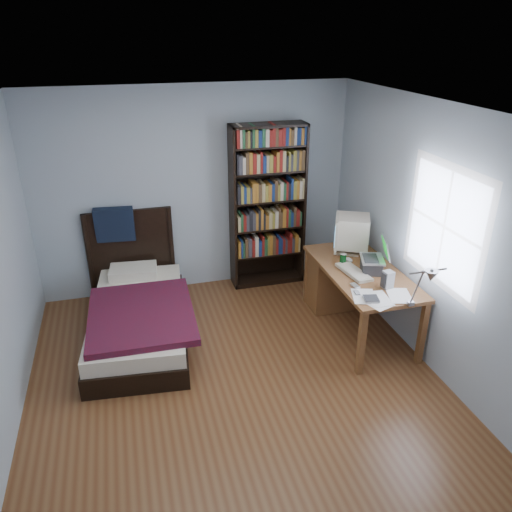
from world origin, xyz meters
name	(u,v)px	position (x,y,z in m)	size (l,w,h in m)	color
room	(238,264)	(0.03, 0.00, 1.25)	(4.20, 4.24, 2.50)	brown
desk	(343,279)	(1.51, 0.98, 0.41)	(0.75, 1.54, 0.73)	brown
crt_monitor	(350,232)	(1.56, 1.01, 0.98)	(0.52, 0.47, 0.44)	beige
laptop	(373,262)	(1.59, 0.50, 0.84)	(0.39, 0.36, 0.37)	#2D2D30
desk_lamp	(428,279)	(1.49, -0.57, 1.19)	(0.22, 0.49, 0.58)	#99999E
keyboard	(354,272)	(1.38, 0.51, 0.75)	(0.18, 0.46, 0.03)	beige
speaker	(388,280)	(1.56, 0.13, 0.82)	(0.09, 0.09, 0.18)	gray
soda_can	(343,259)	(1.36, 0.74, 0.79)	(0.07, 0.07, 0.12)	#073317
mouse	(349,260)	(1.46, 0.79, 0.75)	(0.07, 0.12, 0.04)	silver
phone_silver	(355,286)	(1.27, 0.24, 0.74)	(0.05, 0.11, 0.02)	silver
phone_grey	(357,293)	(1.23, 0.11, 0.74)	(0.04, 0.09, 0.02)	gray
external_drive	(371,299)	(1.29, -0.05, 0.74)	(0.13, 0.13, 0.03)	gray
bookshelf	(268,207)	(0.87, 1.94, 1.03)	(0.92, 0.30, 2.04)	black
bed	(138,312)	(-0.82, 1.14, 0.26)	(1.17, 2.10, 1.16)	black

